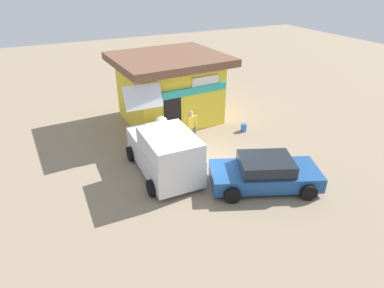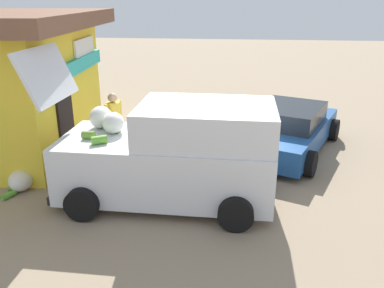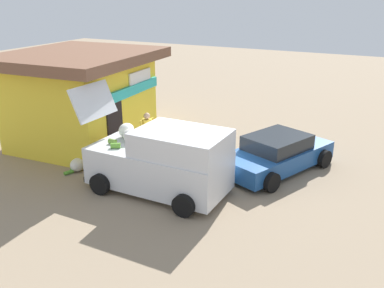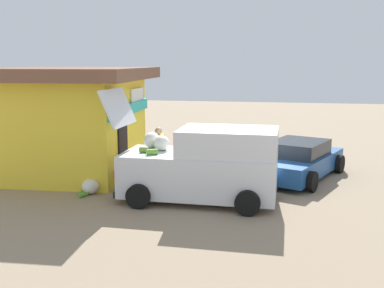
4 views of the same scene
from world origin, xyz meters
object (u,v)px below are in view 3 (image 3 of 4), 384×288
at_px(vendor_standing, 147,132).
at_px(customer_bending, 127,144).
at_px(parked_sedan, 276,154).
at_px(delivery_van, 163,161).
at_px(storefront_bar, 81,97).
at_px(paint_bucket, 187,129).
at_px(unloaded_banana_pile, 77,165).

bearing_deg(vendor_standing, customer_bending, 175.30).
bearing_deg(parked_sedan, delivery_van, 140.28).
height_order(storefront_bar, parked_sedan, storefront_bar).
distance_m(parked_sedan, vendor_standing, 4.51).
distance_m(delivery_van, paint_bucket, 5.47).
distance_m(delivery_van, vendor_standing, 2.76).
relative_size(parked_sedan, paint_bucket, 11.28).
distance_m(storefront_bar, customer_bending, 3.43).
bearing_deg(paint_bucket, delivery_van, -160.20).
height_order(vendor_standing, unloaded_banana_pile, vendor_standing).
relative_size(parked_sedan, customer_bending, 3.17).
xyz_separation_m(delivery_van, paint_bucket, (5.09, 1.83, -0.79)).
distance_m(unloaded_banana_pile, paint_bucket, 5.28).
bearing_deg(unloaded_banana_pile, paint_bucket, -16.51).
distance_m(vendor_standing, unloaded_banana_pile, 2.64).
xyz_separation_m(parked_sedan, customer_bending, (-2.11, 4.47, 0.28)).
height_order(parked_sedan, vendor_standing, vendor_standing).
height_order(vendor_standing, paint_bucket, vendor_standing).
xyz_separation_m(storefront_bar, delivery_van, (-2.30, -4.92, -0.86)).
xyz_separation_m(customer_bending, paint_bucket, (4.13, -0.09, -0.65)).
bearing_deg(customer_bending, parked_sedan, -64.75).
bearing_deg(unloaded_banana_pile, vendor_standing, -36.41).
bearing_deg(unloaded_banana_pile, delivery_van, -90.54).
height_order(unloaded_banana_pile, paint_bucket, unloaded_banana_pile).
distance_m(parked_sedan, unloaded_banana_pile, 6.63).
height_order(vendor_standing, customer_bending, vendor_standing).
xyz_separation_m(vendor_standing, unloaded_banana_pile, (-2.03, 1.50, -0.77)).
bearing_deg(unloaded_banana_pile, parked_sedan, -62.70).
xyz_separation_m(parked_sedan, vendor_standing, (-1.01, 4.38, 0.39)).
distance_m(delivery_van, customer_bending, 2.15).
xyz_separation_m(vendor_standing, customer_bending, (-1.10, 0.09, -0.12)).
relative_size(customer_bending, paint_bucket, 3.55).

